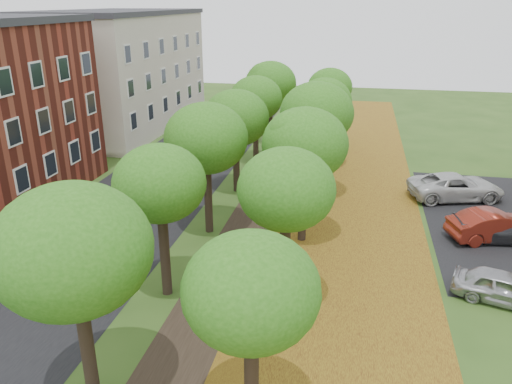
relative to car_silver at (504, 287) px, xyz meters
The scene contains 10 objects.
street_asphalt 19.80m from the car_silver, 159.46° to the left, with size 8.00×70.00×0.01m, color black.
footpath 13.05m from the car_silver, 147.81° to the left, with size 3.20×70.00×0.01m, color black.
leaf_verge 9.22m from the car_silver, 130.98° to the left, with size 7.50×70.00×0.01m, color olive.
tree_row_west 15.47m from the car_silver, 152.31° to the left, with size 3.90×33.90×6.33m.
tree_row_east 11.63m from the car_silver, 140.53° to the left, with size 3.90×33.90×6.33m.
building_cream 37.80m from the car_silver, 138.34° to the left, with size 10.30×20.30×10.40m.
car_silver is the anchor object (origin of this frame).
car_red 5.92m from the car_silver, 80.71° to the left, with size 1.60×4.59×1.51m, color maroon.
car_grey 5.86m from the car_silver, 79.08° to the left, with size 1.71×4.20×1.22m, color #303035.
car_white 11.29m from the car_silver, 90.17° to the left, with size 2.54×5.52×1.53m, color beige.
Camera 1 is at (4.87, -10.48, 11.19)m, focal length 35.00 mm.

